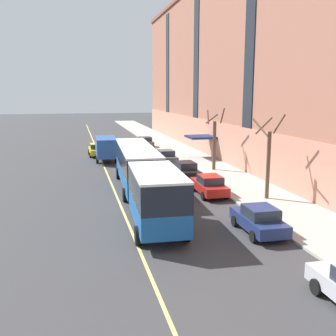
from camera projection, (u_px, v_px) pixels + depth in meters
ground_plane at (136, 203)px, 27.81m from camera, size 260.00×260.00×0.00m
sidewalk at (243, 186)px, 32.81m from camera, size 5.24×160.00×0.15m
city_bus at (142, 173)px, 28.08m from camera, size 3.63×19.62×3.49m
parked_car_red_0 at (209, 185)px, 29.91m from camera, size 2.04×4.48×1.56m
parked_car_darkgray_1 at (166, 157)px, 43.21m from camera, size 2.08×4.36×1.56m
parked_car_navy_3 at (259, 220)px, 21.75m from camera, size 2.04×4.24×1.56m
parked_car_darkgray_4 at (145, 142)px, 56.38m from camera, size 2.08×4.27×1.56m
parked_car_black_6 at (185, 170)px, 35.82m from camera, size 1.96×4.71×1.56m
box_truck at (106, 147)px, 45.02m from camera, size 2.43×7.28×2.76m
taxi_cab at (97, 150)px, 48.73m from camera, size 2.04×4.43×1.56m
street_tree_mid_block at (268, 158)px, 28.08m from camera, size 1.87×1.93×6.11m
street_tree_far_uptown at (214, 140)px, 38.84m from camera, size 1.85×1.81×6.15m
lane_centerline at (116, 194)px, 30.42m from camera, size 0.16×140.00×0.01m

